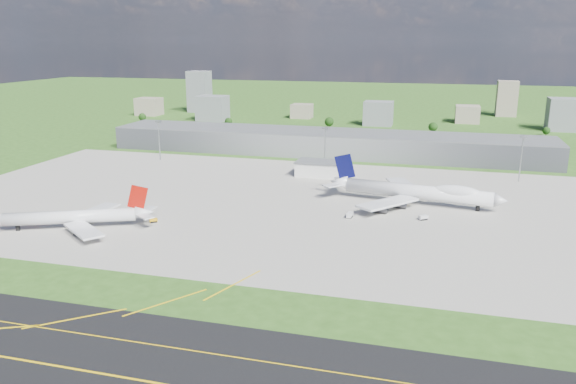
% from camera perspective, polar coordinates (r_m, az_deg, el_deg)
% --- Properties ---
extents(ground, '(1400.00, 1400.00, 0.00)m').
position_cam_1_polar(ground, '(376.37, 3.34, 3.48)').
color(ground, '#2E541A').
rests_on(ground, ground).
extents(taxiway, '(1400.00, 60.00, 0.06)m').
position_cam_1_polar(taxiway, '(147.17, -19.28, -16.89)').
color(taxiway, black).
rests_on(taxiway, ground).
extents(apron, '(360.00, 190.00, 0.08)m').
position_cam_1_polar(apron, '(270.13, 0.55, -1.18)').
color(apron, '#9C988E').
rests_on(apron, ground).
extents(terminal, '(300.00, 42.00, 15.00)m').
position_cam_1_polar(terminal, '(389.38, 3.82, 4.99)').
color(terminal, slate).
rests_on(terminal, ground).
extents(ops_building, '(26.00, 16.00, 8.00)m').
position_cam_1_polar(ops_building, '(325.69, 3.24, 2.36)').
color(ops_building, silver).
rests_on(ops_building, ground).
extents(mast_west, '(3.50, 2.00, 25.90)m').
position_cam_1_polar(mast_west, '(374.67, -12.99, 5.82)').
color(mast_west, gray).
rests_on(mast_west, ground).
extents(mast_center, '(3.50, 2.00, 25.90)m').
position_cam_1_polar(mast_center, '(337.39, 3.81, 5.17)').
color(mast_center, gray).
rests_on(mast_center, ground).
extents(mast_east, '(3.50, 2.00, 25.90)m').
position_cam_1_polar(mast_east, '(333.90, 22.68, 3.92)').
color(mast_east, gray).
rests_on(mast_east, ground).
extents(airliner_red_twin, '(61.62, 46.48, 17.86)m').
position_cam_1_polar(airliner_red_twin, '(249.96, -20.70, -2.42)').
color(airliner_red_twin, silver).
rests_on(airliner_red_twin, ground).
extents(airliner_blue_quad, '(84.11, 65.40, 22.00)m').
position_cam_1_polar(airliner_blue_quad, '(274.44, 12.99, 0.00)').
color(airliner_blue_quad, silver).
rests_on(airliner_blue_quad, ground).
extents(crash_tender, '(5.60, 3.01, 2.84)m').
position_cam_1_polar(crash_tender, '(265.89, -24.35, -2.53)').
color(crash_tender, '#BD2F0D').
rests_on(crash_tender, ground).
extents(tug_yellow, '(3.76, 3.54, 1.67)m').
position_cam_1_polar(tug_yellow, '(249.11, -13.52, -2.84)').
color(tug_yellow, orange).
rests_on(tug_yellow, ground).
extents(van_white_near, '(2.47, 4.72, 2.35)m').
position_cam_1_polar(van_white_near, '(250.15, 6.30, -2.34)').
color(van_white_near, silver).
rests_on(van_white_near, ground).
extents(van_white_far, '(4.34, 3.92, 2.14)m').
position_cam_1_polar(van_white_far, '(252.44, 13.58, -2.55)').
color(van_white_far, silver).
rests_on(van_white_far, ground).
extents(bldg_far_w, '(24.00, 20.00, 18.00)m').
position_cam_1_polar(bldg_far_w, '(611.24, -13.94, 8.43)').
color(bldg_far_w, gray).
rests_on(bldg_far_w, ground).
extents(bldg_w, '(28.00, 22.00, 24.00)m').
position_cam_1_polar(bldg_w, '(558.11, -7.68, 8.44)').
color(bldg_w, slate).
rests_on(bldg_w, ground).
extents(bldg_cw, '(20.00, 18.00, 14.00)m').
position_cam_1_polar(bldg_cw, '(571.40, 1.41, 8.22)').
color(bldg_cw, gray).
rests_on(bldg_cw, ground).
extents(bldg_c, '(26.00, 20.00, 22.00)m').
position_cam_1_polar(bldg_c, '(527.75, 9.16, 7.89)').
color(bldg_c, slate).
rests_on(bldg_c, ground).
extents(bldg_ce, '(22.00, 24.00, 16.00)m').
position_cam_1_polar(bldg_ce, '(565.39, 17.76, 7.54)').
color(bldg_ce, gray).
rests_on(bldg_ce, ground).
extents(bldg_e, '(30.00, 22.00, 28.00)m').
position_cam_1_polar(bldg_e, '(544.46, 26.40, 7.06)').
color(bldg_e, slate).
rests_on(bldg_e, ground).
extents(bldg_tall_w, '(22.00, 20.00, 44.00)m').
position_cam_1_polar(bldg_tall_w, '(627.73, -8.99, 10.04)').
color(bldg_tall_w, slate).
rests_on(bldg_tall_w, ground).
extents(bldg_tall_e, '(20.00, 18.00, 36.00)m').
position_cam_1_polar(bldg_tall_e, '(626.77, 21.33, 8.83)').
color(bldg_tall_e, gray).
rests_on(bldg_tall_e, ground).
extents(tree_far_w, '(7.20, 7.20, 8.80)m').
position_cam_1_polar(tree_far_w, '(558.69, -14.59, 7.40)').
color(tree_far_w, '#382314').
rests_on(tree_far_w, ground).
extents(tree_w, '(6.75, 6.75, 8.25)m').
position_cam_1_polar(tree_w, '(515.64, -6.06, 7.15)').
color(tree_w, '#382314').
rests_on(tree_w, ground).
extents(tree_c, '(8.10, 8.10, 9.90)m').
position_cam_1_polar(tree_c, '(504.90, 4.21, 7.13)').
color(tree_c, '#382314').
rests_on(tree_c, ground).
extents(tree_e, '(7.65, 7.65, 9.35)m').
position_cam_1_polar(tree_e, '(490.88, 14.52, 6.42)').
color(tree_e, '#382314').
rests_on(tree_e, ground).
extents(tree_far_e, '(6.30, 6.30, 7.70)m').
position_cam_1_polar(tree_far_e, '(507.94, 24.77, 5.68)').
color(tree_far_e, '#382314').
rests_on(tree_far_e, ground).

